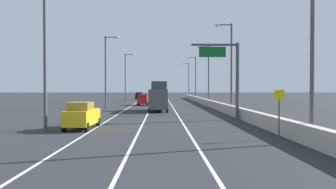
{
  "coord_description": "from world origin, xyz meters",
  "views": [
    {
      "loc": [
        -0.44,
        -6.37,
        3.12
      ],
      "look_at": [
        0.52,
        38.6,
        2.24
      ],
      "focal_mm": 36.49,
      "sensor_mm": 36.0,
      "label": 1
    }
  ],
  "objects_px": {
    "lamp_post_right_third": "(207,71)",
    "box_truck": "(159,97)",
    "lamp_post_left_near": "(48,45)",
    "lamp_post_right_second": "(230,62)",
    "lamp_post_left_far": "(126,74)",
    "lamp_post_left_mid": "(107,67)",
    "car_black_2": "(139,96)",
    "lamp_post_right_fourth": "(195,75)",
    "car_yellow_0": "(82,115)",
    "car_red_1": "(143,100)",
    "lamp_post_right_near": "(308,33)",
    "speed_advisory_sign": "(279,110)",
    "overhead_sign_gantry": "(230,71)",
    "lamp_post_right_fifth": "(188,78)"
  },
  "relations": [
    {
      "from": "speed_advisory_sign",
      "to": "lamp_post_right_near",
      "type": "distance_m",
      "value": 4.81
    },
    {
      "from": "lamp_post_left_mid",
      "to": "car_black_2",
      "type": "bearing_deg",
      "value": 87.28
    },
    {
      "from": "lamp_post_right_second",
      "to": "box_truck",
      "type": "distance_m",
      "value": 10.68
    },
    {
      "from": "overhead_sign_gantry",
      "to": "lamp_post_left_mid",
      "type": "xyz_separation_m",
      "value": [
        -14.82,
        18.66,
        1.52
      ]
    },
    {
      "from": "lamp_post_right_near",
      "to": "lamp_post_left_near",
      "type": "height_order",
      "value": "same"
    },
    {
      "from": "lamp_post_right_fourth",
      "to": "lamp_post_left_far",
      "type": "xyz_separation_m",
      "value": [
        -16.35,
        -7.23,
        0.0
      ]
    },
    {
      "from": "lamp_post_right_near",
      "to": "car_yellow_0",
      "type": "height_order",
      "value": "lamp_post_right_near"
    },
    {
      "from": "lamp_post_right_third",
      "to": "box_truck",
      "type": "xyz_separation_m",
      "value": [
        -8.92,
        -17.5,
        -4.42
      ]
    },
    {
      "from": "lamp_post_left_mid",
      "to": "lamp_post_left_near",
      "type": "bearing_deg",
      "value": -90.35
    },
    {
      "from": "lamp_post_right_second",
      "to": "box_truck",
      "type": "relative_size",
      "value": 1.43
    },
    {
      "from": "car_black_2",
      "to": "lamp_post_right_fourth",
      "type": "bearing_deg",
      "value": -33.41
    },
    {
      "from": "car_yellow_0",
      "to": "box_truck",
      "type": "distance_m",
      "value": 20.59
    },
    {
      "from": "speed_advisory_sign",
      "to": "lamp_post_left_mid",
      "type": "bearing_deg",
      "value": 116.05
    },
    {
      "from": "lamp_post_left_far",
      "to": "car_black_2",
      "type": "height_order",
      "value": "lamp_post_left_far"
    },
    {
      "from": "speed_advisory_sign",
      "to": "lamp_post_right_fourth",
      "type": "xyz_separation_m",
      "value": [
        1.33,
        64.91,
        4.49
      ]
    },
    {
      "from": "lamp_post_left_near",
      "to": "car_black_2",
      "type": "bearing_deg",
      "value": 88.18
    },
    {
      "from": "car_red_1",
      "to": "box_truck",
      "type": "xyz_separation_m",
      "value": [
        2.98,
        -15.29,
        0.83
      ]
    },
    {
      "from": "car_red_1",
      "to": "lamp_post_right_third",
      "type": "bearing_deg",
      "value": 10.52
    },
    {
      "from": "lamp_post_left_near",
      "to": "box_truck",
      "type": "distance_m",
      "value": 22.54
    },
    {
      "from": "car_yellow_0",
      "to": "speed_advisory_sign",
      "type": "bearing_deg",
      "value": -23.05
    },
    {
      "from": "car_red_1",
      "to": "lamp_post_left_far",
      "type": "bearing_deg",
      "value": 105.22
    },
    {
      "from": "box_truck",
      "to": "lamp_post_left_far",
      "type": "bearing_deg",
      "value": 103.25
    },
    {
      "from": "car_yellow_0",
      "to": "lamp_post_right_fourth",
      "type": "bearing_deg",
      "value": 76.25
    },
    {
      "from": "lamp_post_right_near",
      "to": "lamp_post_right_fourth",
      "type": "height_order",
      "value": "same"
    },
    {
      "from": "overhead_sign_gantry",
      "to": "box_truck",
      "type": "height_order",
      "value": "overhead_sign_gantry"
    },
    {
      "from": "lamp_post_right_near",
      "to": "lamp_post_left_near",
      "type": "bearing_deg",
      "value": 160.14
    },
    {
      "from": "car_yellow_0",
      "to": "car_red_1",
      "type": "height_order",
      "value": "car_yellow_0"
    },
    {
      "from": "lamp_post_right_fourth",
      "to": "box_truck",
      "type": "height_order",
      "value": "lamp_post_right_fourth"
    },
    {
      "from": "lamp_post_right_fourth",
      "to": "box_truck",
      "type": "bearing_deg",
      "value": -102.46
    },
    {
      "from": "lamp_post_right_third",
      "to": "car_red_1",
      "type": "bearing_deg",
      "value": -169.48
    },
    {
      "from": "lamp_post_right_fifth",
      "to": "lamp_post_left_near",
      "type": "bearing_deg",
      "value": -101.59
    },
    {
      "from": "lamp_post_left_mid",
      "to": "lamp_post_right_third",
      "type": "bearing_deg",
      "value": 34.77
    },
    {
      "from": "lamp_post_left_mid",
      "to": "car_red_1",
      "type": "relative_size",
      "value": 2.59
    },
    {
      "from": "lamp_post_left_mid",
      "to": "lamp_post_left_far",
      "type": "relative_size",
      "value": 1.0
    },
    {
      "from": "lamp_post_left_near",
      "to": "car_black_2",
      "type": "distance_m",
      "value": 69.97
    },
    {
      "from": "lamp_post_right_fifth",
      "to": "lamp_post_left_far",
      "type": "relative_size",
      "value": 1.0
    },
    {
      "from": "overhead_sign_gantry",
      "to": "lamp_post_right_third",
      "type": "relative_size",
      "value": 0.68
    },
    {
      "from": "speed_advisory_sign",
      "to": "lamp_post_left_near",
      "type": "xyz_separation_m",
      "value": [
        -15.42,
        4.76,
        4.49
      ]
    },
    {
      "from": "car_red_1",
      "to": "box_truck",
      "type": "relative_size",
      "value": 0.55
    },
    {
      "from": "lamp_post_right_fifth",
      "to": "speed_advisory_sign",
      "type": "bearing_deg",
      "value": -90.95
    },
    {
      "from": "lamp_post_left_far",
      "to": "speed_advisory_sign",
      "type": "bearing_deg",
      "value": -75.4
    },
    {
      "from": "overhead_sign_gantry",
      "to": "lamp_post_right_near",
      "type": "distance_m",
      "value": 13.98
    },
    {
      "from": "lamp_post_right_second",
      "to": "lamp_post_right_near",
      "type": "bearing_deg",
      "value": -89.96
    },
    {
      "from": "lamp_post_left_far",
      "to": "lamp_post_right_second",
      "type": "bearing_deg",
      "value": -66.27
    },
    {
      "from": "lamp_post_right_third",
      "to": "lamp_post_left_near",
      "type": "xyz_separation_m",
      "value": [
        -16.92,
        -38.1,
        0.0
      ]
    },
    {
      "from": "overhead_sign_gantry",
      "to": "car_yellow_0",
      "type": "xyz_separation_m",
      "value": [
        -12.74,
        -6.95,
        -3.71
      ]
    },
    {
      "from": "lamp_post_right_second",
      "to": "lamp_post_left_mid",
      "type": "relative_size",
      "value": 1.0
    },
    {
      "from": "overhead_sign_gantry",
      "to": "lamp_post_left_near",
      "type": "relative_size",
      "value": 0.68
    },
    {
      "from": "lamp_post_right_third",
      "to": "car_black_2",
      "type": "distance_m",
      "value": 35.29
    },
    {
      "from": "lamp_post_right_third",
      "to": "lamp_post_right_fourth",
      "type": "xyz_separation_m",
      "value": [
        -0.18,
        22.05,
        0.0
      ]
    }
  ]
}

